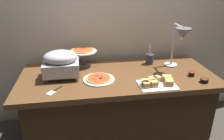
{
  "coord_description": "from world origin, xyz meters",
  "views": [
    {
      "loc": [
        -0.36,
        -1.9,
        1.64
      ],
      "look_at": [
        -0.06,
        0.0,
        0.81
      ],
      "focal_mm": 34.56,
      "sensor_mm": 36.0,
      "label": 1
    }
  ],
  "objects_px": {
    "chafing_dish": "(61,63)",
    "serving_spatula": "(54,91)",
    "heat_lamp": "(181,37)",
    "sauce_cup_near": "(191,74)",
    "utensil_holder": "(150,59)",
    "sauce_cup_far": "(204,80)",
    "pizza_plate_front": "(99,79)",
    "sandwich_platter": "(157,82)",
    "pizza_plate_center": "(83,52)"
  },
  "relations": [
    {
      "from": "chafing_dish",
      "to": "serving_spatula",
      "type": "distance_m",
      "value": 0.31
    },
    {
      "from": "heat_lamp",
      "to": "sauce_cup_near",
      "type": "height_order",
      "value": "heat_lamp"
    },
    {
      "from": "utensil_holder",
      "to": "sauce_cup_far",
      "type": "bearing_deg",
      "value": -55.69
    },
    {
      "from": "sauce_cup_far",
      "to": "utensil_holder",
      "type": "distance_m",
      "value": 0.63
    },
    {
      "from": "chafing_dish",
      "to": "pizza_plate_front",
      "type": "bearing_deg",
      "value": -18.19
    },
    {
      "from": "sauce_cup_near",
      "to": "utensil_holder",
      "type": "xyz_separation_m",
      "value": [
        -0.3,
        0.37,
        0.04
      ]
    },
    {
      "from": "heat_lamp",
      "to": "sandwich_platter",
      "type": "distance_m",
      "value": 0.53
    },
    {
      "from": "heat_lamp",
      "to": "utensil_holder",
      "type": "bearing_deg",
      "value": 134.16
    },
    {
      "from": "pizza_plate_center",
      "to": "sandwich_platter",
      "type": "height_order",
      "value": "pizza_plate_center"
    },
    {
      "from": "sauce_cup_far",
      "to": "utensil_holder",
      "type": "height_order",
      "value": "utensil_holder"
    },
    {
      "from": "sauce_cup_far",
      "to": "utensil_holder",
      "type": "bearing_deg",
      "value": 124.31
    },
    {
      "from": "pizza_plate_front",
      "to": "utensil_holder",
      "type": "distance_m",
      "value": 0.67
    },
    {
      "from": "pizza_plate_front",
      "to": "sauce_cup_near",
      "type": "height_order",
      "value": "sauce_cup_near"
    },
    {
      "from": "chafing_dish",
      "to": "sauce_cup_far",
      "type": "bearing_deg",
      "value": -13.46
    },
    {
      "from": "pizza_plate_front",
      "to": "pizza_plate_center",
      "type": "height_order",
      "value": "pizza_plate_center"
    },
    {
      "from": "heat_lamp",
      "to": "serving_spatula",
      "type": "bearing_deg",
      "value": -168.31
    },
    {
      "from": "pizza_plate_center",
      "to": "sandwich_platter",
      "type": "xyz_separation_m",
      "value": [
        0.62,
        -0.57,
        -0.12
      ]
    },
    {
      "from": "heat_lamp",
      "to": "utensil_holder",
      "type": "xyz_separation_m",
      "value": [
        -0.22,
        0.22,
        -0.29
      ]
    },
    {
      "from": "sauce_cup_far",
      "to": "heat_lamp",
      "type": "bearing_deg",
      "value": 114.71
    },
    {
      "from": "chafing_dish",
      "to": "sandwich_platter",
      "type": "bearing_deg",
      "value": -19.26
    },
    {
      "from": "serving_spatula",
      "to": "sauce_cup_near",
      "type": "bearing_deg",
      "value": 4.62
    },
    {
      "from": "pizza_plate_center",
      "to": "sauce_cup_far",
      "type": "relative_size",
      "value": 4.01
    },
    {
      "from": "pizza_plate_front",
      "to": "sandwich_platter",
      "type": "height_order",
      "value": "sandwich_platter"
    },
    {
      "from": "pizza_plate_front",
      "to": "serving_spatula",
      "type": "distance_m",
      "value": 0.42
    },
    {
      "from": "heat_lamp",
      "to": "pizza_plate_front",
      "type": "xyz_separation_m",
      "value": [
        -0.81,
        -0.1,
        -0.34
      ]
    },
    {
      "from": "pizza_plate_center",
      "to": "sauce_cup_near",
      "type": "distance_m",
      "value": 1.12
    },
    {
      "from": "pizza_plate_center",
      "to": "serving_spatula",
      "type": "xyz_separation_m",
      "value": [
        -0.27,
        -0.54,
        -0.15
      ]
    },
    {
      "from": "pizza_plate_front",
      "to": "serving_spatula",
      "type": "xyz_separation_m",
      "value": [
        -0.39,
        -0.15,
        -0.01
      ]
    },
    {
      "from": "utensil_holder",
      "to": "serving_spatula",
      "type": "bearing_deg",
      "value": -154.34
    },
    {
      "from": "sandwich_platter",
      "to": "chafing_dish",
      "type": "bearing_deg",
      "value": 160.74
    },
    {
      "from": "sauce_cup_near",
      "to": "sauce_cup_far",
      "type": "height_order",
      "value": "sauce_cup_near"
    },
    {
      "from": "chafing_dish",
      "to": "sauce_cup_near",
      "type": "height_order",
      "value": "chafing_dish"
    },
    {
      "from": "pizza_plate_center",
      "to": "heat_lamp",
      "type": "bearing_deg",
      "value": -17.53
    },
    {
      "from": "sandwich_platter",
      "to": "utensil_holder",
      "type": "height_order",
      "value": "utensil_holder"
    },
    {
      "from": "pizza_plate_center",
      "to": "sandwich_platter",
      "type": "distance_m",
      "value": 0.85
    },
    {
      "from": "pizza_plate_center",
      "to": "serving_spatula",
      "type": "relative_size",
      "value": 1.86
    },
    {
      "from": "heat_lamp",
      "to": "pizza_plate_center",
      "type": "height_order",
      "value": "heat_lamp"
    },
    {
      "from": "sauce_cup_far",
      "to": "serving_spatula",
      "type": "relative_size",
      "value": 0.46
    },
    {
      "from": "sauce_cup_near",
      "to": "utensil_holder",
      "type": "height_order",
      "value": "utensil_holder"
    },
    {
      "from": "sandwich_platter",
      "to": "sauce_cup_near",
      "type": "xyz_separation_m",
      "value": [
        0.4,
        0.13,
        -0.0
      ]
    },
    {
      "from": "serving_spatula",
      "to": "utensil_holder",
      "type": "bearing_deg",
      "value": 25.66
    },
    {
      "from": "pizza_plate_front",
      "to": "pizza_plate_center",
      "type": "distance_m",
      "value": 0.43
    },
    {
      "from": "pizza_plate_front",
      "to": "sauce_cup_far",
      "type": "height_order",
      "value": "sauce_cup_far"
    },
    {
      "from": "sauce_cup_far",
      "to": "utensil_holder",
      "type": "relative_size",
      "value": 0.31
    },
    {
      "from": "chafing_dish",
      "to": "heat_lamp",
      "type": "relative_size",
      "value": 0.72
    },
    {
      "from": "sandwich_platter",
      "to": "sauce_cup_near",
      "type": "height_order",
      "value": "sandwich_platter"
    },
    {
      "from": "sauce_cup_near",
      "to": "utensil_holder",
      "type": "relative_size",
      "value": 0.25
    },
    {
      "from": "heat_lamp",
      "to": "serving_spatula",
      "type": "relative_size",
      "value": 2.94
    },
    {
      "from": "sandwich_platter",
      "to": "pizza_plate_center",
      "type": "bearing_deg",
      "value": 137.43
    },
    {
      "from": "sandwich_platter",
      "to": "serving_spatula",
      "type": "relative_size",
      "value": 2.11
    }
  ]
}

